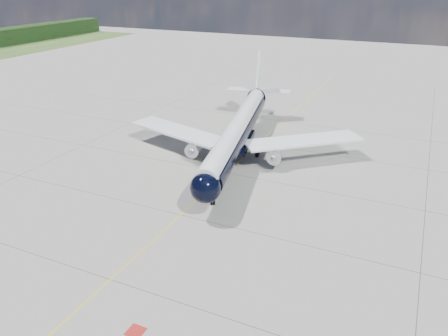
{
  "coord_description": "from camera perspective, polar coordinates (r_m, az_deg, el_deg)",
  "views": [
    {
      "loc": [
        26.75,
        -34.04,
        29.79
      ],
      "look_at": [
        2.57,
        18.45,
        4.0
      ],
      "focal_mm": 35.0,
      "sensor_mm": 36.0,
      "label": 1
    }
  ],
  "objects": [
    {
      "name": "red_marking",
      "position": [
        43.16,
        -11.48,
        -20.2
      ],
      "size": [
        1.6,
        1.6,
        0.01
      ],
      "primitive_type": "cube",
      "color": "maroon",
      "rests_on": "ground"
    },
    {
      "name": "ground",
      "position": [
        75.52,
        1.9,
        0.8
      ],
      "size": [
        320.0,
        320.0,
        0.0
      ],
      "primitive_type": "plane",
      "color": "gray",
      "rests_on": "ground"
    },
    {
      "name": "main_airliner",
      "position": [
        77.0,
        1.95,
        5.03
      ],
      "size": [
        42.29,
        52.17,
        15.2
      ],
      "rotation": [
        0.0,
        0.0,
        0.21
      ],
      "color": "black",
      "rests_on": "ground"
    },
    {
      "name": "taxiway_centerline",
      "position": [
        71.33,
        0.33,
        -0.63
      ],
      "size": [
        0.16,
        160.0,
        0.01
      ],
      "primitive_type": "cube",
      "color": "yellow",
      "rests_on": "ground"
    }
  ]
}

